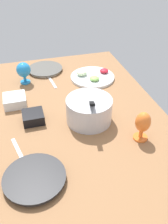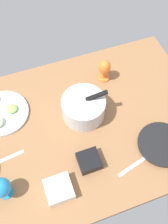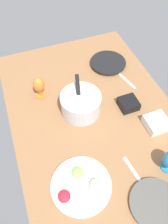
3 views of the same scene
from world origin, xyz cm
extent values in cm
cube|color=#8C603D|center=(0.00, 0.00, -2.00)|extent=(160.00, 104.00, 4.00)
cylinder|color=silver|center=(-58.62, -7.76, 0.66)|extent=(23.93, 23.93, 1.32)
cylinder|color=#4E4C47|center=(-58.62, -7.76, 1.72)|extent=(26.01, 26.01, 0.79)
cylinder|color=#4C4C51|center=(42.30, -27.30, 0.91)|extent=(24.72, 24.72, 1.82)
cylinder|color=black|center=(42.30, -27.30, 2.36)|extent=(26.87, 26.87, 1.09)
cylinder|color=silver|center=(8.49, 6.83, 6.87)|extent=(25.16, 25.16, 13.75)
cylinder|color=white|center=(8.49, 6.83, 11.00)|extent=(22.64, 22.64, 2.47)
cube|color=black|center=(12.90, 6.83, 14.68)|extent=(18.35, 6.90, 10.51)
cylinder|color=silver|center=(-37.29, 23.24, 0.90)|extent=(31.33, 31.33, 1.80)
ellipsoid|color=#8CC659|center=(-31.15, 22.77, 3.14)|extent=(6.60, 6.60, 2.67)
ellipsoid|color=red|center=(-40.12, 33.01, 3.24)|extent=(6.25, 6.25, 2.88)
ellipsoid|color=beige|center=(-40.84, 16.18, 3.65)|extent=(7.31, 7.31, 3.70)
cylinder|color=orange|center=(29.98, 27.93, 0.50)|extent=(7.44, 7.44, 1.00)
cylinder|color=orange|center=(29.98, 27.93, 3.10)|extent=(2.00, 2.00, 4.20)
ellipsoid|color=orange|center=(29.98, 27.93, 10.67)|extent=(7.71, 7.71, 10.93)
cylinder|color=#2281C6|center=(-44.10, -23.88, 0.50)|extent=(6.97, 6.97, 1.00)
cylinder|color=#2281C6|center=(-44.10, -23.88, 2.94)|extent=(2.00, 2.00, 3.88)
cube|color=white|center=(-18.43, -32.07, 2.98)|extent=(13.19, 13.19, 5.96)
cube|color=#F9E072|center=(-18.43, -32.07, 4.89)|extent=(10.82, 10.82, 1.91)
cube|color=black|center=(0.90, -23.16, 2.77)|extent=(11.57, 11.57, 5.55)
cube|color=tan|center=(0.90, -23.16, 4.55)|extent=(9.49, 9.49, 1.77)
cube|color=silver|center=(-39.68, -5.84, 0.30)|extent=(18.08, 4.05, 0.60)
cube|color=silver|center=(21.72, -33.15, 0.30)|extent=(17.92, 6.00, 0.60)
camera|label=1|loc=(112.07, -25.23, 86.15)|focal=39.39mm
camera|label=2|loc=(-17.65, -66.81, 131.71)|focal=40.82mm
camera|label=3|loc=(-70.63, 34.00, 113.06)|focal=34.80mm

